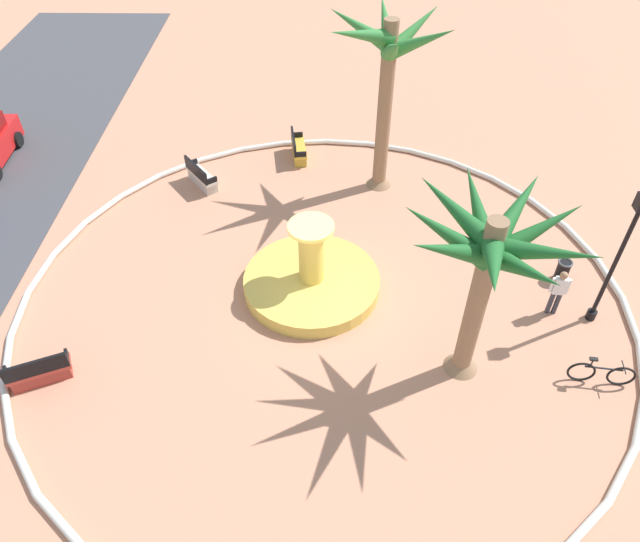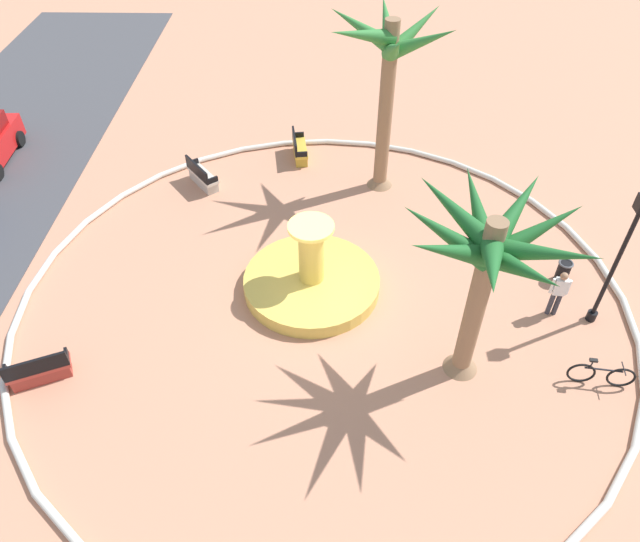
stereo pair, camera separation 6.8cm
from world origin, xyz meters
name	(u,v)px [view 1 (the left image)]	position (x,y,z in m)	size (l,w,h in m)	color
ground_plane	(324,298)	(0.00, 0.00, 0.00)	(80.00, 80.00, 0.00)	tan
plaza_curb	(324,296)	(0.00, 0.00, 0.10)	(18.25, 18.25, 0.20)	silver
fountain	(312,280)	(0.43, 0.37, 0.34)	(4.17, 4.17, 2.47)	gold
palm_tree_near_fountain	(387,66)	(6.08, -2.00, 4.64)	(4.37, 4.20, 6.41)	#8E6B4C
palm_tree_by_curb	(489,254)	(-2.55, -3.72, 4.05)	(4.54, 4.35, 5.29)	#8E6B4C
bench_east	(298,150)	(7.92, 1.09, 0.35)	(1.65, 0.71, 1.00)	gold
bench_west	(202,178)	(5.91, 4.64, 0.35)	(1.57, 1.38, 1.00)	beige
bench_north	(40,372)	(-3.17, 7.41, 0.35)	(1.08, 1.67, 1.00)	#B73D33
lamppost	(621,249)	(-0.72, -7.83, 2.67)	(0.32, 0.32, 4.57)	black
trash_bin	(563,270)	(0.94, -7.42, 0.39)	(0.46, 0.46, 0.73)	black
bicycle_red_frame	(601,373)	(-3.03, -7.27, 0.38)	(0.44, 1.71, 0.94)	black
person_cyclist_helmet	(558,291)	(-0.50, -6.73, 0.90)	(0.24, 0.53, 1.62)	#33333D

